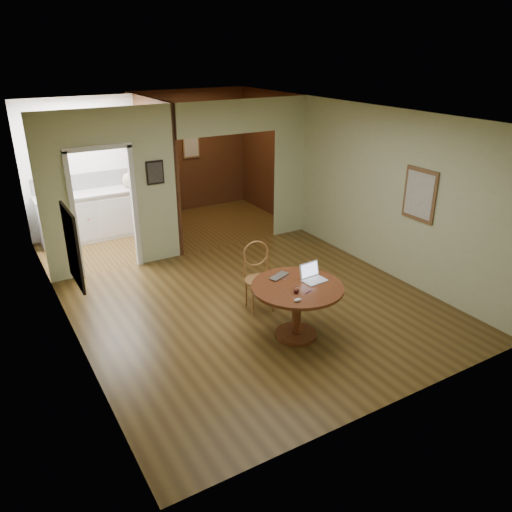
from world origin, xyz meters
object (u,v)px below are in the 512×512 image
open_laptop (312,275)px  dining_table (297,299)px  chair (258,272)px  closed_laptop (282,277)px

open_laptop → dining_table: bearing=-172.8°
chair → open_laptop: chair is taller
chair → closed_laptop: size_ratio=3.30×
dining_table → open_laptop: (0.27, 0.05, 0.25)m
dining_table → open_laptop: open_laptop is taller
chair → closed_laptop: chair is taller
open_laptop → closed_laptop: size_ratio=1.05×
dining_table → closed_laptop: (-0.05, 0.29, 0.20)m
dining_table → open_laptop: 0.37m
dining_table → chair: bearing=91.5°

